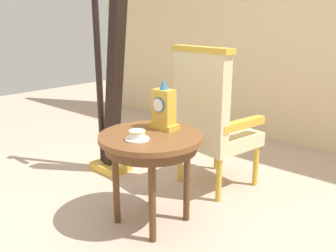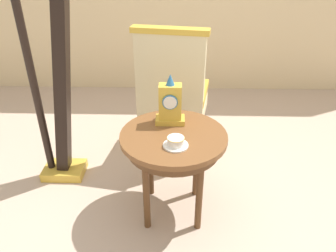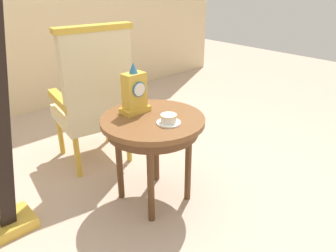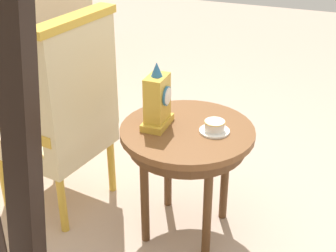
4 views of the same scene
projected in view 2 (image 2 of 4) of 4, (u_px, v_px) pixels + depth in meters
ground_plane at (170, 211)px, 2.32m from camera, size 10.00×10.00×0.00m
side_table at (173, 145)px, 2.07m from camera, size 0.67×0.67×0.62m
teacup_left at (176, 142)px, 1.90m from camera, size 0.15×0.15×0.06m
mantel_clock at (170, 104)px, 2.09m from camera, size 0.19×0.11×0.34m
armchair at (172, 93)px, 2.64m from camera, size 0.62×0.61×1.14m
harp at (55, 97)px, 2.34m from camera, size 0.40×0.24×1.72m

